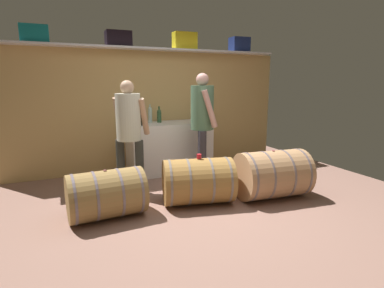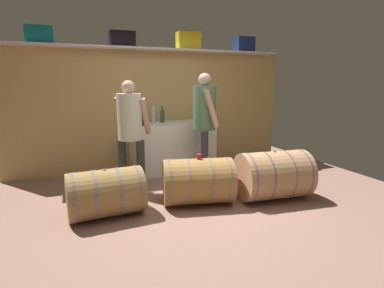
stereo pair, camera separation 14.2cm
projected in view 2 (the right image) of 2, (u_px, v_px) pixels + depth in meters
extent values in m
cube|color=#8D6759|center=(187.00, 196.00, 4.34)|extent=(6.36, 7.62, 0.02)
cube|color=tan|center=(155.00, 111.00, 5.65)|extent=(5.16, 0.10, 2.12)
cube|color=silver|center=(156.00, 49.00, 5.30)|extent=(4.74, 0.40, 0.03)
cube|color=#12727A|center=(40.00, 35.00, 4.62)|extent=(0.39, 0.29, 0.25)
cube|color=black|center=(122.00, 39.00, 5.06)|extent=(0.41, 0.28, 0.25)
cube|color=yellow|center=(188.00, 41.00, 5.48)|extent=(0.42, 0.22, 0.30)
cube|color=navy|center=(244.00, 45.00, 5.90)|extent=(0.36, 0.27, 0.27)
cube|color=white|center=(172.00, 147.00, 5.48)|extent=(1.43, 0.67, 0.88)
cylinder|color=#305133|center=(162.00, 117.00, 5.41)|extent=(0.08, 0.08, 0.18)
sphere|color=#305133|center=(162.00, 111.00, 5.39)|extent=(0.07, 0.07, 0.07)
cylinder|color=#305133|center=(162.00, 109.00, 5.38)|extent=(0.03, 0.03, 0.08)
cylinder|color=#ACC2B5|center=(153.00, 116.00, 5.39)|extent=(0.07, 0.07, 0.23)
sphere|color=#ACC2B5|center=(153.00, 109.00, 5.36)|extent=(0.07, 0.07, 0.07)
cylinder|color=#ACC2B5|center=(153.00, 106.00, 5.35)|extent=(0.02, 0.02, 0.07)
cylinder|color=black|center=(143.00, 120.00, 5.02)|extent=(0.07, 0.07, 0.18)
sphere|color=black|center=(143.00, 113.00, 5.00)|extent=(0.07, 0.07, 0.07)
cylinder|color=black|center=(142.00, 110.00, 4.99)|extent=(0.03, 0.03, 0.08)
cylinder|color=white|center=(203.00, 122.00, 5.41)|extent=(0.07, 0.07, 0.00)
cylinder|color=white|center=(203.00, 120.00, 5.40)|extent=(0.01, 0.01, 0.07)
sphere|color=white|center=(203.00, 117.00, 5.39)|extent=(0.08, 0.08, 0.08)
sphere|color=maroon|center=(203.00, 117.00, 5.39)|extent=(0.05, 0.05, 0.05)
cylinder|color=#9F7238|center=(198.00, 181.00, 4.01)|extent=(1.01, 0.78, 0.60)
cylinder|color=slate|center=(169.00, 183.00, 3.96)|extent=(0.16, 0.60, 0.61)
cylinder|color=slate|center=(187.00, 182.00, 3.99)|extent=(0.16, 0.60, 0.61)
cylinder|color=slate|center=(209.00, 181.00, 4.03)|extent=(0.16, 0.60, 0.61)
cylinder|color=slate|center=(226.00, 180.00, 4.07)|extent=(0.16, 0.60, 0.61)
cylinder|color=brown|center=(198.00, 159.00, 3.95)|extent=(0.04, 0.04, 0.01)
cylinder|color=tan|center=(273.00, 175.00, 4.18)|extent=(1.01, 0.74, 0.65)
cylinder|color=slate|center=(247.00, 178.00, 4.08)|extent=(0.10, 0.66, 0.66)
cylinder|color=slate|center=(263.00, 176.00, 4.14)|extent=(0.10, 0.66, 0.66)
cylinder|color=slate|center=(283.00, 174.00, 4.22)|extent=(0.10, 0.66, 0.66)
cylinder|color=slate|center=(299.00, 173.00, 4.29)|extent=(0.10, 0.66, 0.66)
cylinder|color=#954247|center=(275.00, 152.00, 4.12)|extent=(0.04, 0.04, 0.01)
cylinder|color=olive|center=(106.00, 193.00, 3.63)|extent=(0.90, 0.62, 0.56)
cylinder|color=slate|center=(73.00, 198.00, 3.47)|extent=(0.06, 0.58, 0.58)
cylinder|color=slate|center=(94.00, 195.00, 3.57)|extent=(0.06, 0.58, 0.58)
cylinder|color=slate|center=(118.00, 191.00, 3.68)|extent=(0.06, 0.58, 0.58)
cylinder|color=slate|center=(136.00, 189.00, 3.78)|extent=(0.06, 0.58, 0.58)
cylinder|color=#8B4E4B|center=(104.00, 170.00, 3.57)|extent=(0.04, 0.04, 0.01)
cylinder|color=red|center=(199.00, 156.00, 3.95)|extent=(0.06, 0.06, 0.06)
cylinder|color=#313431|center=(141.00, 167.00, 4.37)|extent=(0.12, 0.12, 0.78)
cylinder|color=#313431|center=(122.00, 166.00, 4.44)|extent=(0.12, 0.12, 0.78)
cylinder|color=beige|center=(130.00, 117.00, 4.26)|extent=(0.34, 0.34, 0.64)
sphere|color=tan|center=(128.00, 87.00, 4.18)|extent=(0.19, 0.19, 0.19)
cylinder|color=tan|center=(145.00, 117.00, 4.31)|extent=(0.22, 0.27, 0.54)
cylinder|color=tan|center=(120.00, 116.00, 4.40)|extent=(0.19, 0.22, 0.55)
cylinder|color=#322F39|center=(204.00, 157.00, 4.83)|extent=(0.13, 0.13, 0.84)
cylinder|color=#322F39|center=(204.00, 153.00, 5.13)|extent=(0.13, 0.13, 0.84)
cylinder|color=#4E7256|center=(204.00, 108.00, 4.83)|extent=(0.36, 0.36, 0.69)
sphere|color=#D1968C|center=(205.00, 80.00, 4.75)|extent=(0.20, 0.20, 0.20)
cylinder|color=#D1968C|center=(211.00, 109.00, 4.62)|extent=(0.27, 0.18, 0.58)
cylinder|color=#D1968C|center=(211.00, 107.00, 5.03)|extent=(0.29, 0.19, 0.58)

